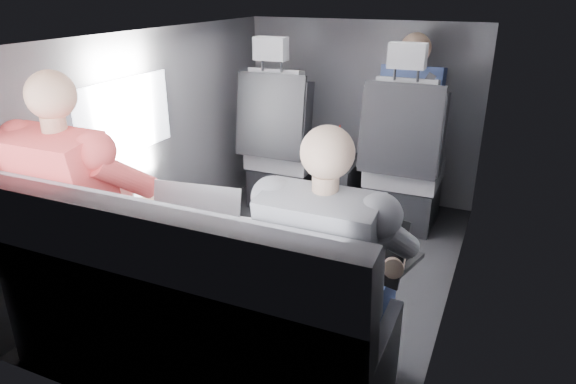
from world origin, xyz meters
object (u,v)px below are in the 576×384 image
at_px(center_console, 341,187).
at_px(soda_cup, 339,154).
at_px(front_seat_left, 283,155).
at_px(water_bottle, 343,157).
at_px(laptop_silver, 211,224).
at_px(front_seat_right, 403,172).
at_px(laptop_black, 366,249).
at_px(passenger_rear_left, 91,214).
at_px(laptop_white, 123,200).
at_px(rear_bench, 189,323).
at_px(passenger_rear_right, 333,276).
at_px(passenger_front_right, 410,112).

height_order(center_console, soda_cup, soda_cup).
distance_m(front_seat_left, water_bottle, 0.51).
bearing_deg(laptop_silver, water_bottle, 87.21).
bearing_deg(center_console, front_seat_left, -174.93).
xyz_separation_m(center_console, laptop_silver, (-0.03, -1.69, 0.44)).
distance_m(front_seat_right, laptop_black, 1.63).
xyz_separation_m(laptop_black, passenger_rear_left, (-1.18, -0.20, 0.02)).
height_order(soda_cup, laptop_silver, laptop_silver).
bearing_deg(center_console, laptop_white, -108.68).
bearing_deg(laptop_black, laptop_white, 179.64).
bearing_deg(passenger_rear_left, laptop_black, 9.85).
relative_size(water_bottle, laptop_white, 0.48).
distance_m(rear_bench, soda_cup, 1.91).
distance_m(soda_cup, laptop_white, 1.69).
distance_m(front_seat_left, passenger_rear_right, 2.09).
distance_m(front_seat_right, passenger_rear_left, 2.08).
height_order(rear_bench, passenger_rear_left, passenger_rear_left).
bearing_deg(front_seat_right, passenger_rear_right, -86.05).
relative_size(front_seat_right, laptop_silver, 3.11).
height_order(front_seat_left, laptop_silver, front_seat_left).
height_order(front_seat_right, center_console, front_seat_right).
relative_size(center_console, laptop_black, 1.17).
distance_m(center_console, passenger_rear_right, 1.98).
height_order(laptop_black, passenger_rear_left, passenger_rear_left).
xyz_separation_m(front_seat_right, laptop_white, (-1.00, -1.60, 0.23)).
relative_size(laptop_black, passenger_rear_left, 0.32).
distance_m(soda_cup, water_bottle, 0.09).
height_order(soda_cup, laptop_black, laptop_black).
height_order(center_console, laptop_black, laptop_black).
distance_m(center_console, rear_bench, 1.94).
xyz_separation_m(rear_bench, laptop_white, (-0.55, 0.31, 0.32)).
xyz_separation_m(water_bottle, passenger_rear_right, (0.53, -1.73, 0.14)).
xyz_separation_m(front_seat_right, center_console, (-0.45, 0.04, -0.20)).
distance_m(laptop_white, laptop_silver, 0.53).
bearing_deg(center_console, passenger_rear_left, -106.39).
relative_size(front_seat_left, laptop_white, 3.62).
bearing_deg(laptop_black, soda_cup, 111.90).
xyz_separation_m(rear_bench, passenger_rear_left, (-0.54, 0.09, 0.34)).
height_order(front_seat_left, laptop_black, front_seat_left).
bearing_deg(front_seat_left, passenger_rear_left, -92.96).
height_order(center_console, laptop_white, laptop_white).
bearing_deg(passenger_front_right, passenger_rear_right, -85.53).
relative_size(front_seat_left, front_seat_right, 1.00).
height_order(soda_cup, passenger_rear_right, passenger_rear_right).
bearing_deg(laptop_black, passenger_front_right, 96.76).
relative_size(laptop_white, laptop_black, 0.85).
xyz_separation_m(front_seat_left, passenger_front_right, (0.86, 0.26, 0.36)).
bearing_deg(front_seat_left, passenger_front_right, 16.63).
bearing_deg(laptop_silver, front_seat_left, 104.25).
bearing_deg(front_seat_right, passenger_rear_left, -118.79).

